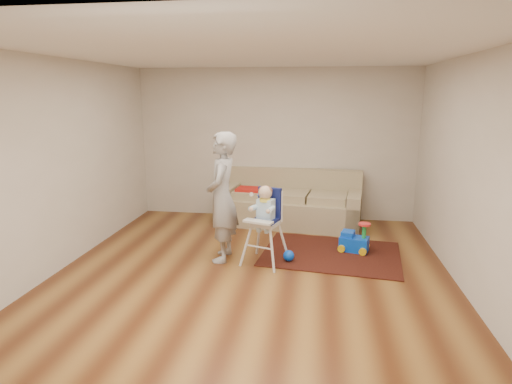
# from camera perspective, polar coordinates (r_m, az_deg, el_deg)

# --- Properties ---
(ground) EXTENTS (5.50, 5.50, 0.00)m
(ground) POSITION_cam_1_polar(r_m,az_deg,el_deg) (5.49, -0.63, -11.16)
(ground) COLOR #4D2611
(ground) RESTS_ON ground
(room_envelope) EXTENTS (5.04, 5.52, 2.72)m
(room_envelope) POSITION_cam_1_polar(r_m,az_deg,el_deg) (5.54, 0.19, 9.14)
(room_envelope) COLOR #BDB5A8
(room_envelope) RESTS_ON ground
(sofa) EXTENTS (2.51, 1.26, 0.93)m
(sofa) POSITION_cam_1_polar(r_m,az_deg,el_deg) (7.48, 4.57, -0.83)
(sofa) COLOR gray
(sofa) RESTS_ON ground
(side_table) EXTENTS (0.47, 0.47, 0.47)m
(side_table) POSITION_cam_1_polar(r_m,az_deg,el_deg) (7.77, -3.46, -2.05)
(side_table) COLOR black
(side_table) RESTS_ON ground
(area_rug) EXTENTS (2.06, 1.64, 0.02)m
(area_rug) POSITION_cam_1_polar(r_m,az_deg,el_deg) (6.29, 9.97, -8.09)
(area_rug) COLOR black
(area_rug) RESTS_ON ground
(ride_on_toy) EXTENTS (0.46, 0.38, 0.44)m
(ride_on_toy) POSITION_cam_1_polar(r_m,az_deg,el_deg) (6.37, 12.99, -5.78)
(ride_on_toy) COLOR blue
(ride_on_toy) RESTS_ON area_rug
(toy_ball) EXTENTS (0.15, 0.15, 0.15)m
(toy_ball) POSITION_cam_1_polar(r_m,az_deg,el_deg) (5.91, 4.38, -8.47)
(toy_ball) COLOR blue
(toy_ball) RESTS_ON area_rug
(high_chair) EXTENTS (0.63, 0.63, 1.08)m
(high_chair) POSITION_cam_1_polar(r_m,az_deg,el_deg) (5.73, 1.22, -4.57)
(high_chair) COLOR silver
(high_chair) RESTS_ON ground
(adult) EXTENTS (0.45, 0.66, 1.76)m
(adult) POSITION_cam_1_polar(r_m,az_deg,el_deg) (5.78, -4.56, -0.72)
(adult) COLOR #959598
(adult) RESTS_ON ground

